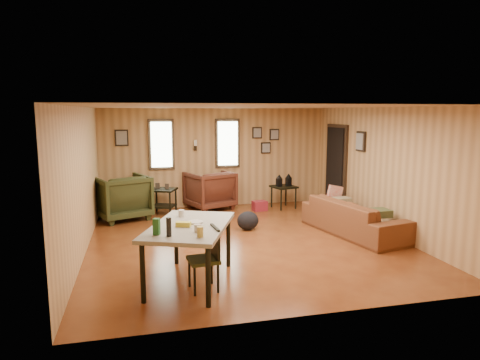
# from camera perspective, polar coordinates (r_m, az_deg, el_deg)

# --- Properties ---
(room) EXTENTS (5.54, 6.04, 2.44)m
(room) POSITION_cam_1_polar(r_m,az_deg,el_deg) (7.91, 1.41, 1.02)
(room) COLOR brown
(room) RESTS_ON ground
(sofa) EXTENTS (1.11, 2.34, 0.88)m
(sofa) POSITION_cam_1_polar(r_m,az_deg,el_deg) (8.43, 14.98, -4.08)
(sofa) COLOR brown
(sofa) RESTS_ON ground
(recliner_brown) EXTENTS (1.24, 1.21, 1.01)m
(recliner_brown) POSITION_cam_1_polar(r_m,az_deg,el_deg) (10.29, -4.07, -1.08)
(recliner_brown) COLOR #512518
(recliner_brown) RESTS_ON ground
(recliner_green) EXTENTS (1.32, 1.29, 1.07)m
(recliner_green) POSITION_cam_1_polar(r_m,az_deg,el_deg) (9.61, -15.45, -1.94)
(recliner_green) COLOR #2D3317
(recliner_green) RESTS_ON ground
(end_table) EXTENTS (0.72, 0.69, 0.71)m
(end_table) POSITION_cam_1_polar(r_m,az_deg,el_deg) (9.92, -10.24, -2.20)
(end_table) COLOR black
(end_table) RESTS_ON ground
(side_table) EXTENTS (0.64, 0.64, 0.84)m
(side_table) POSITION_cam_1_polar(r_m,az_deg,el_deg) (10.37, 5.86, -0.65)
(side_table) COLOR black
(side_table) RESTS_ON ground
(cooler) EXTENTS (0.36, 0.28, 0.23)m
(cooler) POSITION_cam_1_polar(r_m,az_deg,el_deg) (10.14, 2.64, -3.45)
(cooler) COLOR maroon
(cooler) RESTS_ON ground
(backpack) EXTENTS (0.52, 0.47, 0.37)m
(backpack) POSITION_cam_1_polar(r_m,az_deg,el_deg) (8.48, 1.05, -5.45)
(backpack) COLOR black
(backpack) RESTS_ON ground
(sofa_pillows) EXTENTS (0.51, 1.79, 0.37)m
(sofa_pillows) POSITION_cam_1_polar(r_m,az_deg,el_deg) (8.80, 15.26, -3.11)
(sofa_pillows) COLOR #464F2C
(sofa_pillows) RESTS_ON sofa
(dining_table) EXTENTS (1.49, 1.84, 1.05)m
(dining_table) POSITION_cam_1_polar(r_m,az_deg,el_deg) (5.81, -6.80, -6.66)
(dining_table) COLOR gray
(dining_table) RESTS_ON ground
(dining_chair) EXTENTS (0.42, 0.42, 0.84)m
(dining_chair) POSITION_cam_1_polar(r_m,az_deg,el_deg) (5.67, -4.28, -9.90)
(dining_chair) COLOR #2D3317
(dining_chair) RESTS_ON ground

